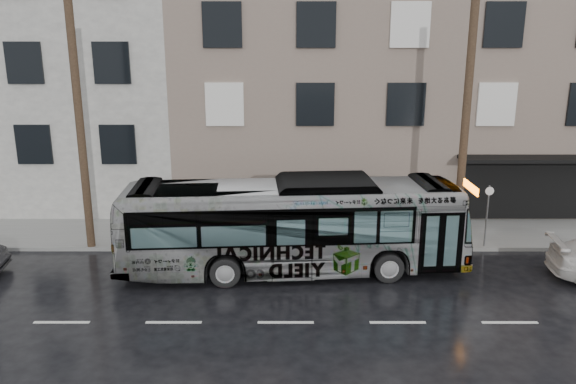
# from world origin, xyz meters

# --- Properties ---
(ground) EXTENTS (120.00, 120.00, 0.00)m
(ground) POSITION_xyz_m (0.00, 0.00, 0.00)
(ground) COLOR black
(ground) RESTS_ON ground
(sidewalk) EXTENTS (90.00, 3.60, 0.15)m
(sidewalk) POSITION_xyz_m (0.00, 4.90, 0.07)
(sidewalk) COLOR gray
(sidewalk) RESTS_ON ground
(building_taupe) EXTENTS (20.00, 12.00, 11.00)m
(building_taupe) POSITION_xyz_m (5.00, 12.70, 5.50)
(building_taupe) COLOR gray
(building_taupe) RESTS_ON ground
(utility_pole_front) EXTENTS (0.30, 0.30, 9.00)m
(utility_pole_front) POSITION_xyz_m (6.50, 3.30, 4.65)
(utility_pole_front) COLOR #4B3825
(utility_pole_front) RESTS_ON sidewalk
(utility_pole_rear) EXTENTS (0.30, 0.30, 9.00)m
(utility_pole_rear) POSITION_xyz_m (-7.50, 3.30, 4.65)
(utility_pole_rear) COLOR #4B3825
(utility_pole_rear) RESTS_ON sidewalk
(sign_post) EXTENTS (0.06, 0.06, 2.40)m
(sign_post) POSITION_xyz_m (7.60, 3.30, 1.35)
(sign_post) COLOR slate
(sign_post) RESTS_ON sidewalk
(bus) EXTENTS (11.98, 3.61, 3.29)m
(bus) POSITION_xyz_m (0.21, 1.29, 1.64)
(bus) COLOR #B2B2B2
(bus) RESTS_ON ground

